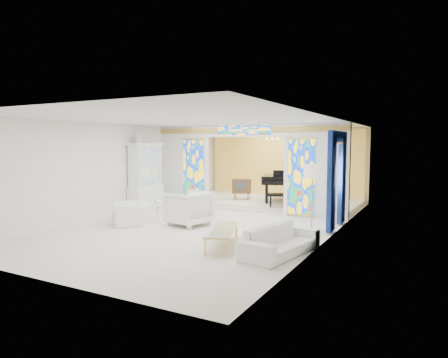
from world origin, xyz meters
The scene contains 24 objects.
floor centered at (0.00, 0.00, 0.00)m, with size 12.00×12.00×0.00m, color silver.
ceiling centered at (0.00, 0.00, 3.00)m, with size 7.00×12.00×0.02m, color silver.
wall_back centered at (0.00, 6.00, 1.50)m, with size 7.00×0.02×3.00m, color silver.
wall_front centered at (0.00, -6.00, 1.50)m, with size 7.00×0.02×3.00m, color silver.
wall_left centered at (-3.50, 0.00, 1.50)m, with size 0.02×12.00×3.00m, color silver.
wall_right centered at (3.50, 0.00, 1.50)m, with size 0.02×12.00×3.00m, color silver.
partition_wall centered at (0.00, 2.00, 1.65)m, with size 7.00×0.22×3.00m.
stained_glass_left centered at (-2.03, 1.89, 1.30)m, with size 0.90×0.04×2.40m, color gold.
stained_glass_right centered at (2.03, 1.89, 1.30)m, with size 0.90×0.04×2.40m, color gold.
stained_glass_transom centered at (0.00, 1.89, 2.82)m, with size 2.00×0.04×0.34m, color gold.
alcove_platform centered at (0.00, 4.10, 0.09)m, with size 6.80×3.80×0.18m, color silver.
gold_curtain_back centered at (0.00, 5.88, 1.50)m, with size 6.70×0.10×2.90m, color #FFC858.
chandelier centered at (0.20, 4.00, 2.55)m, with size 0.48×0.48×0.30m, color gold.
blue_drapes centered at (3.40, 0.70, 1.58)m, with size 0.14×1.85×2.65m.
china_cabinet centered at (-3.22, 0.60, 1.17)m, with size 0.56×1.46×2.72m.
armchair_left centered at (-2.04, -1.62, 0.32)m, with size 1.00×0.87×0.65m, color white.
armchair_right centered at (-0.46, -0.87, 0.50)m, with size 1.06×1.09×0.99m, color silver.
sofa centered at (2.95, -2.54, 0.31)m, with size 2.11×0.82×0.62m, color white.
side_table centered at (-1.50, -0.96, 0.37)m, with size 0.58×0.58×0.57m.
vase centered at (-1.50, -0.96, 0.68)m, with size 0.20×0.20×0.21m, color white.
coffee_table centered at (1.51, -2.49, 0.38)m, with size 1.19×1.95×0.42m.
floor_lamp centered at (3.00, -0.36, 1.56)m, with size 0.50×0.50×1.83m.
grand_piano centered at (0.83, 4.12, 1.00)m, with size 2.20×3.35×1.21m.
tv_console centered at (-0.91, 3.62, 0.70)m, with size 0.79×0.64×0.80m.
Camera 1 is at (5.80, -10.44, 2.34)m, focal length 32.00 mm.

